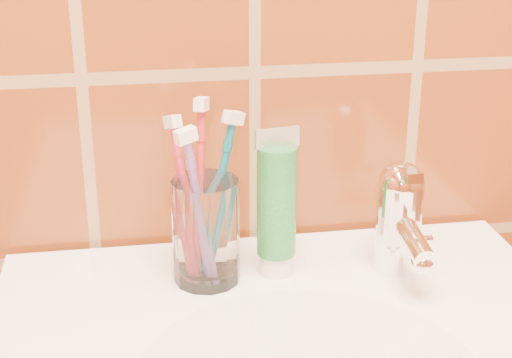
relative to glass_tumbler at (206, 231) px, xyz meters
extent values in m
cylinder|color=white|center=(0.00, 0.00, 0.00)|extent=(0.08, 0.08, 0.11)
cylinder|color=white|center=(0.07, 0.00, -0.04)|extent=(0.03, 0.03, 0.02)
cylinder|color=#196C2E|center=(0.07, 0.00, 0.03)|extent=(0.04, 0.04, 0.12)
cube|color=beige|center=(0.07, 0.00, 0.10)|extent=(0.04, 0.01, 0.02)
cylinder|color=white|center=(0.20, -0.01, -0.01)|extent=(0.05, 0.05, 0.09)
sphere|color=white|center=(0.20, -0.01, 0.04)|extent=(0.05, 0.05, 0.05)
cylinder|color=white|center=(0.20, -0.04, 0.00)|extent=(0.02, 0.09, 0.03)
cube|color=white|center=(0.20, -0.02, 0.06)|extent=(0.02, 0.06, 0.01)
camera|label=1|loc=(-0.06, -0.71, 0.34)|focal=55.00mm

